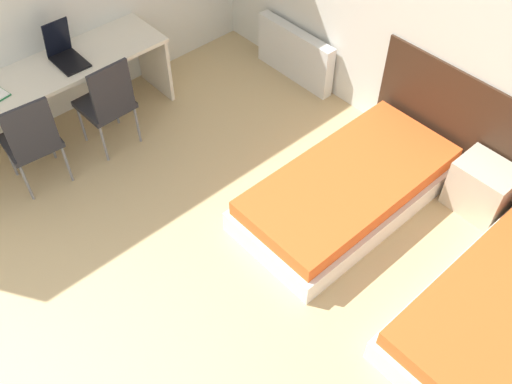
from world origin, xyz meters
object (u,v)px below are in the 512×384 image
(chair_near_notebook, at_px, (31,139))
(bed_near_door, at_px, (508,307))
(laptop, at_px, (65,53))
(bed_near_window, at_px, (348,189))
(nightstand, at_px, (482,187))
(chair_near_laptop, at_px, (107,101))

(chair_near_notebook, bearing_deg, bed_near_door, 32.02)
(chair_near_notebook, bearing_deg, laptop, 129.97)
(bed_near_window, height_order, bed_near_door, same)
(nightstand, bearing_deg, laptop, -148.73)
(bed_near_window, xyz_separation_m, nightstand, (0.75, 0.78, 0.06))
(chair_near_laptop, distance_m, chair_near_notebook, 0.72)
(chair_near_laptop, height_order, laptop, laptop)
(chair_near_laptop, bearing_deg, bed_near_door, 15.43)
(bed_near_window, xyz_separation_m, laptop, (-2.39, -1.12, 0.64))
(nightstand, bearing_deg, bed_near_door, -46.24)
(chair_near_notebook, distance_m, laptop, 0.85)
(bed_near_door, height_order, nightstand, nightstand)
(nightstand, distance_m, laptop, 3.71)
(bed_near_window, relative_size, chair_near_laptop, 2.07)
(nightstand, xyz_separation_m, chair_near_laptop, (-2.67, -1.83, 0.28))
(bed_near_door, relative_size, chair_near_notebook, 2.07)
(chair_near_laptop, relative_size, laptop, 2.58)
(bed_near_window, distance_m, bed_near_door, 1.50)
(bed_near_window, xyz_separation_m, chair_near_notebook, (-1.92, -1.77, 0.35))
(bed_near_window, bearing_deg, chair_near_laptop, -151.38)
(nightstand, bearing_deg, chair_near_laptop, -145.57)
(chair_near_notebook, bearing_deg, bed_near_window, 47.30)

